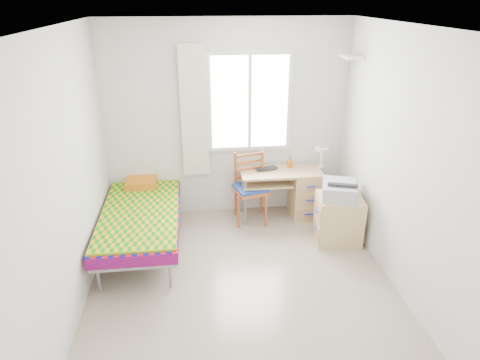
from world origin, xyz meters
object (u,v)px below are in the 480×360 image
(desk, at_px, (300,191))
(chair, at_px, (251,184))
(bed, at_px, (141,212))
(cabinet, at_px, (338,219))
(printer, at_px, (339,190))

(desk, bearing_deg, chair, -176.60)
(desk, xyz_separation_m, chair, (-0.69, -0.04, 0.15))
(bed, relative_size, cabinet, 3.27)
(bed, xyz_separation_m, cabinet, (2.40, -0.22, -0.12))
(cabinet, distance_m, printer, 0.39)
(desk, bearing_deg, bed, -167.15)
(desk, xyz_separation_m, printer, (0.29, -0.69, 0.32))
(chair, relative_size, printer, 1.73)
(chair, xyz_separation_m, printer, (0.98, -0.65, 0.16))
(desk, relative_size, cabinet, 1.80)
(cabinet, height_order, printer, printer)
(bed, height_order, printer, bed)
(chair, distance_m, printer, 1.19)
(chair, xyz_separation_m, cabinet, (1.01, -0.66, -0.23))
(bed, xyz_separation_m, chair, (1.40, 0.44, 0.11))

